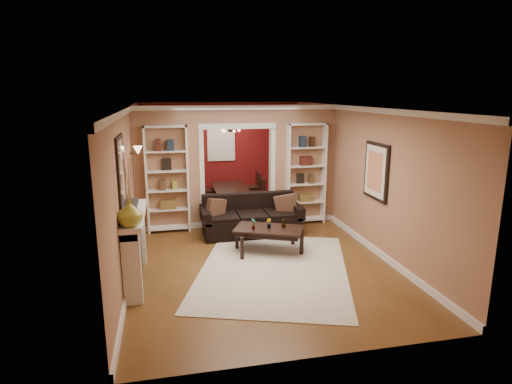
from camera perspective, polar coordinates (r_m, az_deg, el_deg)
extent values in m
plane|color=brown|center=(8.78, -1.07, -6.62)|extent=(8.00, 8.00, 0.00)
plane|color=white|center=(8.26, -1.15, 11.29)|extent=(8.00, 8.00, 0.00)
plane|color=#A37456|center=(12.32, -4.70, 5.56)|extent=(8.00, 0.00, 8.00)
plane|color=#A37456|center=(4.69, 8.39, -7.20)|extent=(8.00, 0.00, 8.00)
plane|color=#A37456|center=(8.29, -16.56, 1.35)|extent=(0.00, 8.00, 8.00)
plane|color=#A37456|center=(9.11, 12.93, 2.58)|extent=(0.00, 8.00, 8.00)
cube|color=#A37456|center=(9.58, -2.49, 3.41)|extent=(4.50, 0.15, 2.70)
cube|color=maroon|center=(12.29, -4.68, 5.40)|extent=(4.44, 0.04, 2.64)
cube|color=#8CA5CC|center=(12.22, -4.68, 6.45)|extent=(0.78, 0.03, 0.98)
cube|color=beige|center=(7.47, 2.36, -10.23)|extent=(3.43, 4.06, 0.01)
cube|color=black|center=(9.10, -0.62, -3.14)|extent=(2.13, 0.92, 0.83)
cube|color=brown|center=(8.91, -5.36, -2.18)|extent=(0.43, 0.34, 0.43)
cube|color=brown|center=(9.20, 4.02, -1.61)|extent=(0.47, 0.26, 0.45)
cube|color=black|center=(8.16, 1.69, -6.41)|extent=(1.42, 1.13, 0.47)
imported|color=#336626|center=(7.99, -0.33, -4.22)|extent=(0.13, 0.14, 0.22)
imported|color=#336626|center=(8.06, 1.71, -4.21)|extent=(0.11, 0.12, 0.18)
imported|color=#336626|center=(8.13, 3.71, -4.10)|extent=(0.14, 0.14, 0.17)
cube|color=white|center=(9.32, -11.74, 1.62)|extent=(0.90, 0.30, 2.30)
cube|color=white|center=(9.83, 6.64, 2.40)|extent=(0.90, 0.30, 2.30)
cube|color=white|center=(7.04, -15.70, -7.19)|extent=(0.32, 1.70, 1.16)
imported|color=#9C9F33|center=(6.15, -16.50, -2.71)|extent=(0.42, 0.42, 0.37)
cube|color=silver|center=(6.74, -17.53, 2.55)|extent=(0.03, 0.95, 1.10)
cube|color=#FFE0A5|center=(8.75, -15.86, 5.18)|extent=(0.18, 0.18, 0.22)
cube|color=black|center=(8.18, 15.68, 2.67)|extent=(0.04, 0.85, 1.05)
imported|color=black|center=(11.27, -3.31, -0.69)|extent=(1.57, 0.88, 0.55)
cube|color=black|center=(10.88, -5.94, -0.57)|extent=(0.44, 0.44, 0.80)
cube|color=black|center=(11.04, -0.26, -0.21)|extent=(0.51, 0.51, 0.83)
cube|color=black|center=(11.46, -6.27, 0.15)|extent=(0.43, 0.43, 0.81)
cube|color=black|center=(11.61, -0.87, 0.60)|extent=(0.57, 0.57, 0.89)
cube|color=#3E2B1C|center=(10.96, -3.86, 8.16)|extent=(0.50, 0.50, 0.30)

